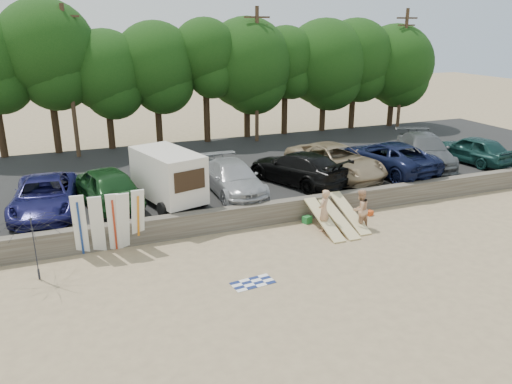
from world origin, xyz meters
TOP-DOWN VIEW (x-y plane):
  - ground at (0.00, 0.00)m, footprint 120.00×120.00m
  - seawall at (0.00, 3.00)m, footprint 44.00×0.50m
  - parking_lot at (0.00, 10.50)m, footprint 44.00×14.50m
  - treeline at (1.10, 17.53)m, footprint 34.08×6.53m
  - utility_poles at (2.00, 16.00)m, footprint 25.80×0.26m
  - box_trailer at (-6.59, 5.29)m, footprint 3.01×4.27m
  - car_0 at (-11.84, 6.10)m, footprint 3.09×5.84m
  - car_1 at (-9.30, 6.35)m, footprint 3.29×5.66m
  - car_2 at (-3.37, 5.63)m, footprint 2.19×5.33m
  - car_3 at (0.25, 6.00)m, footprint 4.30×6.15m
  - car_4 at (2.70, 6.34)m, footprint 3.98×6.60m
  - car_5 at (5.89, 6.08)m, footprint 3.49×6.42m
  - car_6 at (8.78, 6.52)m, footprint 4.54×6.45m
  - car_7 at (11.72, 5.83)m, footprint 2.73×5.09m
  - surfboard_upright_0 at (-10.61, 2.55)m, footprint 0.54×0.59m
  - surfboard_upright_1 at (-9.99, 2.43)m, footprint 0.56×0.81m
  - surfboard_upright_2 at (-9.36, 2.44)m, footprint 0.56×0.76m
  - surfboard_upright_3 at (-9.03, 2.42)m, footprint 0.56×0.82m
  - surfboard_upright_4 at (-8.42, 2.59)m, footprint 0.54×0.77m
  - surfboard_low_0 at (-0.71, 1.34)m, footprint 0.56×2.85m
  - surfboard_low_1 at (0.02, 1.35)m, footprint 0.56×2.90m
  - surfboard_low_2 at (0.72, 1.60)m, footprint 0.56×2.84m
  - beachgoer_a at (-0.72, 1.37)m, footprint 0.81×0.77m
  - beachgoer_b at (0.87, 0.98)m, footprint 1.01×0.87m
  - cooler at (-0.97, 2.40)m, footprint 0.46×0.41m
  - gear_bag at (2.21, 2.17)m, footprint 0.36×0.32m
  - beach_towel at (-5.27, -1.86)m, footprint 1.66×1.66m
  - beach_umbrella at (-12.11, 1.18)m, footprint 3.66×3.64m

SIDE VIEW (x-z plane):
  - ground at x=0.00m, z-range 0.00..0.00m
  - beach_towel at x=-5.27m, z-range 0.01..0.01m
  - gear_bag at x=2.21m, z-range 0.00..0.22m
  - cooler at x=-0.97m, z-range 0.00..0.32m
  - parking_lot at x=0.00m, z-range 0.00..0.70m
  - surfboard_low_1 at x=0.02m, z-range 0.00..0.92m
  - seawall at x=0.00m, z-range 0.00..1.00m
  - surfboard_low_0 at x=-0.71m, z-range 0.00..1.06m
  - surfboard_low_2 at x=0.72m, z-range 0.00..1.10m
  - beachgoer_b at x=0.87m, z-range 0.00..1.79m
  - beachgoer_a at x=-0.72m, z-range 0.00..1.87m
  - beach_umbrella at x=-12.11m, z-range 0.00..2.45m
  - surfboard_upright_3 at x=-9.03m, z-range 0.00..2.51m
  - surfboard_upright_1 at x=-9.99m, z-range 0.00..2.52m
  - surfboard_upright_4 at x=-8.42m, z-range 0.00..2.53m
  - surfboard_upright_2 at x=-9.36m, z-range 0.00..2.53m
  - surfboard_upright_0 at x=-10.61m, z-range 0.00..2.56m
  - car_2 at x=-3.37m, z-range 0.70..2.24m
  - car_0 at x=-11.84m, z-range 0.70..2.26m
  - car_7 at x=11.72m, z-range 0.70..2.34m
  - car_3 at x=0.25m, z-range 0.70..2.35m
  - car_5 at x=5.89m, z-range 0.70..2.41m
  - car_4 at x=2.70m, z-range 0.70..2.41m
  - car_6 at x=8.78m, z-range 0.70..2.44m
  - car_1 at x=-9.30m, z-range 0.70..2.51m
  - box_trailer at x=-6.59m, z-range 0.85..3.33m
  - utility_poles at x=2.00m, z-range 0.93..9.93m
  - treeline at x=1.10m, z-range 1.46..10.89m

